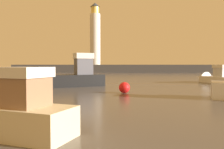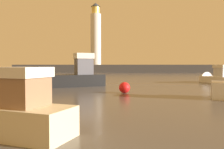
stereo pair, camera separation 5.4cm
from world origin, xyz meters
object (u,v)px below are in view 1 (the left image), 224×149
object	(u,v)px
motorboat_0	(71,77)
motorboat_3	(214,77)
mooring_buoy	(124,88)
lighthouse	(95,35)

from	to	relation	value
motorboat_0	motorboat_3	xyz separation A→B (m)	(16.99, 6.14, -0.34)
mooring_buoy	motorboat_0	bearing A→B (deg)	133.88
lighthouse	mooring_buoy	distance (m)	54.32
motorboat_3	mooring_buoy	xyz separation A→B (m)	(-11.54, -11.80, -0.22)
motorboat_0	motorboat_3	distance (m)	18.06
motorboat_0	mooring_buoy	distance (m)	7.88
lighthouse	mooring_buoy	bearing A→B (deg)	-81.99
motorboat_3	mooring_buoy	distance (m)	16.51
motorboat_0	motorboat_3	size ratio (longest dim) A/B	1.12
lighthouse	motorboat_3	distance (m)	46.30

